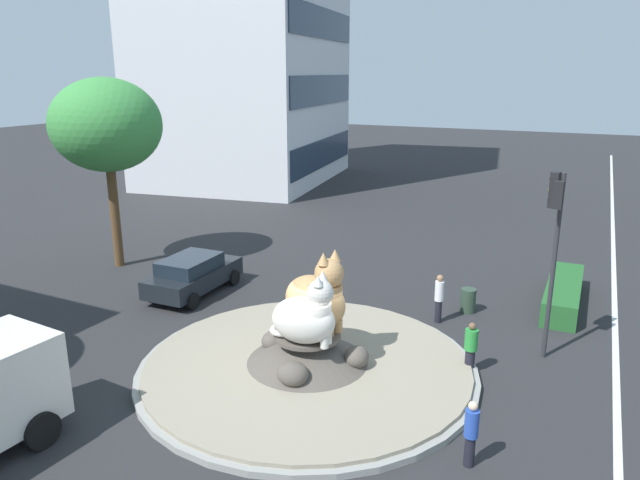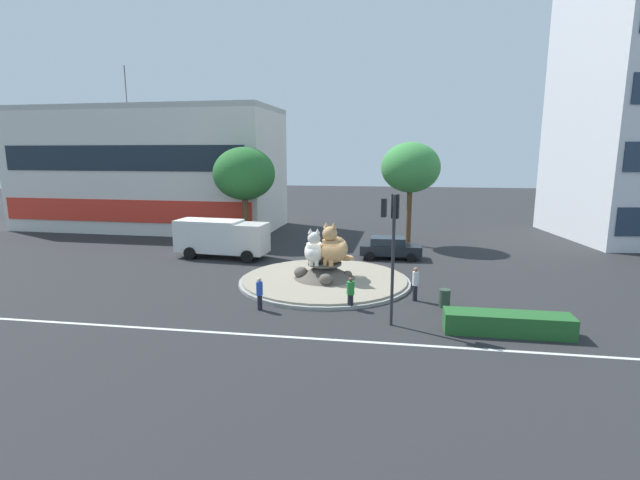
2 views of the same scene
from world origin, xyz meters
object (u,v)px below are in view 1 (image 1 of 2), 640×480
cat_statue_white (307,317)px  traffic_light_mast (554,227)px  broadleaf_tree_behind_island (106,126)px  sedan_on_far_lane (193,274)px  cat_statue_calico (318,298)px  litter_bin (468,300)px  pedestrian_white_shirt (439,297)px  pedestrian_blue_shirt (471,432)px  pedestrian_green_shirt (471,347)px

cat_statue_white → traffic_light_mast: (4.44, -5.94, 2.24)m
broadleaf_tree_behind_island → sedan_on_far_lane: (-1.45, -5.30, -5.54)m
cat_statue_calico → litter_bin: 7.05m
broadleaf_tree_behind_island → pedestrian_white_shirt: size_ratio=4.71×
cat_statue_white → pedestrian_blue_shirt: size_ratio=1.32×
cat_statue_calico → broadleaf_tree_behind_island: bearing=179.3°
pedestrian_blue_shirt → broadleaf_tree_behind_island: bearing=91.7°
broadleaf_tree_behind_island → pedestrian_blue_shirt: bearing=-113.4°
pedestrian_blue_shirt → pedestrian_white_shirt: 8.00m
pedestrian_white_shirt → sedan_on_far_lane: 9.72m
broadleaf_tree_behind_island → traffic_light_mast: bearing=-94.0°
litter_bin → broadleaf_tree_behind_island: bearing=95.0°
broadleaf_tree_behind_island → pedestrian_green_shirt: (-3.24, -16.69, -5.53)m
pedestrian_blue_shirt → sedan_on_far_lane: (6.14, 12.27, -0.05)m
cat_statue_calico → pedestrian_green_shirt: size_ratio=1.63×
cat_statue_calico → pedestrian_blue_shirt: 6.11m
cat_statue_calico → pedestrian_blue_shirt: bearing=-9.7°
cat_statue_white → pedestrian_blue_shirt: cat_statue_white is taller
cat_statue_white → broadleaf_tree_behind_island: bearing=148.8°
pedestrian_green_shirt → broadleaf_tree_behind_island: bearing=74.3°
pedestrian_white_shirt → pedestrian_green_shirt: 3.65m
cat_statue_white → sedan_on_far_lane: cat_statue_white is taller
cat_statue_calico → broadleaf_tree_behind_island: (4.64, 12.37, 4.24)m
cat_statue_white → cat_statue_calico: bearing=92.7°
pedestrian_green_shirt → pedestrian_blue_shirt: bearing=-173.2°
cat_statue_calico → litter_bin: cat_statue_calico is taller
pedestrian_white_shirt → litter_bin: pedestrian_white_shirt is taller
cat_statue_white → litter_bin: (7.10, -3.13, -1.54)m
broadleaf_tree_behind_island → pedestrian_blue_shirt: 19.91m
broadleaf_tree_behind_island → litter_bin: size_ratio=9.35×
pedestrian_white_shirt → litter_bin: bearing=-39.1°
traffic_light_mast → litter_bin: size_ratio=6.47×
pedestrian_green_shirt → sedan_on_far_lane: bearing=76.3°
broadleaf_tree_behind_island → sedan_on_far_lane: bearing=-105.3°
broadleaf_tree_behind_island → litter_bin: broadleaf_tree_behind_island is taller
pedestrian_blue_shirt → pedestrian_white_shirt: bearing=44.5°
traffic_light_mast → pedestrian_green_shirt: size_ratio=3.66×
traffic_light_mast → sedan_on_far_lane: (-0.15, 13.19, -3.41)m
cat_statue_white → pedestrian_white_shirt: bearing=60.8°
pedestrian_green_shirt → sedan_on_far_lane: (1.79, 11.39, -0.01)m
broadleaf_tree_behind_island → pedestrian_blue_shirt: size_ratio=5.15×
traffic_light_mast → sedan_on_far_lane: bearing=10.3°
cat_statue_white → pedestrian_green_shirt: bearing=24.5°
broadleaf_tree_behind_island → pedestrian_blue_shirt: (-7.59, -17.57, -5.49)m
pedestrian_white_shirt → cat_statue_calico: bearing=140.2°
sedan_on_far_lane → litter_bin: 10.76m
traffic_light_mast → sedan_on_far_lane: traffic_light_mast is taller
broadleaf_tree_behind_island → pedestrian_white_shirt: 15.87m
traffic_light_mast → pedestrian_blue_shirt: traffic_light_mast is taller
cat_statue_calico → sedan_on_far_lane: (3.19, 7.07, -1.30)m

